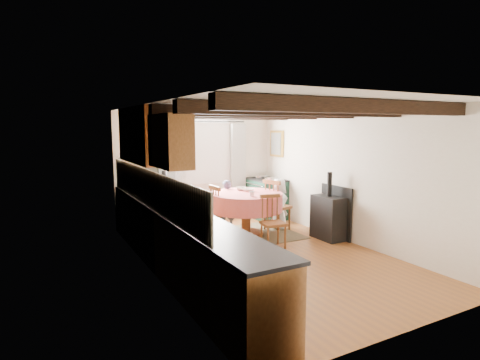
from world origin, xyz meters
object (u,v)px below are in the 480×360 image
aga_range (265,198)px  cup (252,194)px  child_right (279,204)px  chair_left (206,213)px  cast_iron_stove (329,206)px  chair_right (277,205)px  child_far (226,204)px  chair_near (273,221)px  dining_table (246,214)px

aga_range → cup: (-1.23, -1.51, 0.42)m
child_right → cup: (-0.94, -0.52, 0.36)m
chair_left → cast_iron_stove: bearing=62.5°
chair_right → child_far: 1.04m
chair_left → child_far: 0.91m
chair_near → child_far: (-0.14, 1.53, 0.05)m
dining_table → chair_near: 0.87m
cast_iron_stove → child_right: (-0.40, 1.05, -0.11)m
chair_left → child_right: bearing=90.5°
cup → chair_left: bearing=146.3°
child_right → cup: size_ratio=10.10×
chair_left → chair_right: chair_right is taller
chair_left → cast_iron_stove: size_ratio=0.80×
cast_iron_stove → child_far: bearing=130.2°
child_right → chair_near: bearing=154.3°
chair_near → cup: cup is taller
chair_near → aga_range: size_ratio=0.91×
chair_near → chair_right: 1.16m
cup → cast_iron_stove: bearing=-21.7°
cast_iron_stove → child_right: cast_iron_stove is taller
dining_table → cast_iron_stove: bearing=-36.4°
cast_iron_stove → dining_table: bearing=143.6°
chair_left → cast_iron_stove: cast_iron_stove is taller
dining_table → chair_near: chair_near is taller
cast_iron_stove → aga_range: bearing=93.1°
chair_near → chair_left: (-0.85, 0.95, 0.05)m
dining_table → aga_range: 1.60m
chair_near → child_right: 1.28m
chair_near → chair_right: chair_right is taller
child_far → cup: bearing=104.3°
chair_near → child_far: 1.54m
chair_left → chair_right: bearing=87.5°
chair_near → cup: (-0.15, 0.49, 0.42)m
aga_range → child_far: child_far is taller
child_far → cup: 1.11m
chair_near → child_right: (0.79, 1.01, 0.06)m
cast_iron_stove → child_far: size_ratio=1.24×
aga_range → cup: 1.99m
chair_right → cup: (-0.85, -0.44, 0.36)m
chair_left → chair_near: bearing=40.3°
chair_near → child_right: bearing=61.8°
chair_left → dining_table: bearing=82.8°
child_right → child_far: bearing=73.1°
chair_right → child_right: bearing=-64.4°
chair_near → chair_right: bearing=62.9°
chair_near → chair_right: size_ratio=0.88×
dining_table → chair_right: bearing=4.0°
child_far → cup: (-0.00, -1.05, 0.38)m
aga_range → chair_right: bearing=-109.7°
chair_right → child_far: (-0.84, 0.61, -0.02)m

